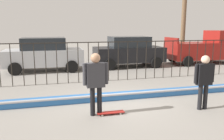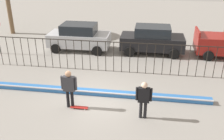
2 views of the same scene
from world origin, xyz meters
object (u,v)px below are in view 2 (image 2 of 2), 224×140
object	(u,v)px
skateboarder	(69,86)
parked_car_black	(152,39)
camera_operator	(144,97)
parked_car_silver	(79,37)
skateboard	(79,107)

from	to	relation	value
skateboarder	parked_car_black	size ratio (longest dim) A/B	0.42
camera_operator	parked_car_silver	xyz separation A→B (m)	(-4.84, 7.80, -0.03)
camera_operator	parked_car_black	size ratio (longest dim) A/B	0.39
camera_operator	parked_car_silver	world-z (taller)	parked_car_silver
parked_car_black	skateboard	bearing A→B (deg)	-115.37
parked_car_silver	parked_car_black	distance (m)	5.12
skateboarder	parked_car_silver	distance (m)	7.63
skateboarder	skateboard	bearing A→B (deg)	-40.28
skateboard	parked_car_black	world-z (taller)	parked_car_black
parked_car_silver	skateboarder	bearing A→B (deg)	-74.91
parked_car_silver	skateboard	bearing A→B (deg)	-72.02
skateboarder	camera_operator	distance (m)	3.27
skateboarder	parked_car_black	xyz separation A→B (m)	(3.53, 7.60, -0.10)
skateboarder	parked_car_black	distance (m)	8.38
skateboard	camera_operator	distance (m)	3.00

